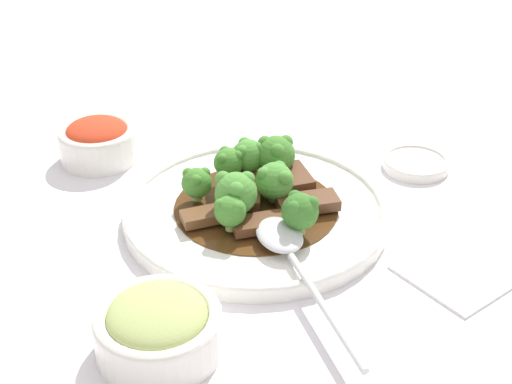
# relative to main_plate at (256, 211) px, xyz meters

# --- Properties ---
(ground_plane) EXTENTS (4.00, 4.00, 0.00)m
(ground_plane) POSITION_rel_main_plate_xyz_m (0.00, 0.00, -0.01)
(ground_plane) COLOR silver
(main_plate) EXTENTS (0.29, 0.29, 0.02)m
(main_plate) POSITION_rel_main_plate_xyz_m (0.00, 0.00, 0.00)
(main_plate) COLOR white
(main_plate) RESTS_ON ground_plane
(beef_strip_0) EXTENTS (0.07, 0.05, 0.01)m
(beef_strip_0) POSITION_rel_main_plate_xyz_m (0.02, 0.00, 0.01)
(beef_strip_0) COLOR brown
(beef_strip_0) RESTS_ON main_plate
(beef_strip_1) EXTENTS (0.04, 0.07, 0.01)m
(beef_strip_1) POSITION_rel_main_plate_xyz_m (-0.04, 0.01, 0.01)
(beef_strip_1) COLOR #56331E
(beef_strip_1) RESTS_ON main_plate
(beef_strip_2) EXTENTS (0.06, 0.04, 0.02)m
(beef_strip_2) POSITION_rel_main_plate_xyz_m (0.02, -0.06, 0.02)
(beef_strip_2) COLOR #56331E
(beef_strip_2) RESTS_ON main_plate
(beef_strip_3) EXTENTS (0.03, 0.06, 0.01)m
(beef_strip_3) POSITION_rel_main_plate_xyz_m (-0.01, 0.06, 0.01)
(beef_strip_3) COLOR brown
(beef_strip_3) RESTS_ON main_plate
(beef_strip_4) EXTENTS (0.04, 0.07, 0.01)m
(beef_strip_4) POSITION_rel_main_plate_xyz_m (-0.03, -0.05, 0.01)
(beef_strip_4) COLOR #56331E
(beef_strip_4) RESTS_ON main_plate
(broccoli_floret_0) EXTENTS (0.04, 0.04, 0.04)m
(broccoli_floret_0) POSITION_rel_main_plate_xyz_m (0.06, -0.02, 0.03)
(broccoli_floret_0) COLOR #8EB756
(broccoli_floret_0) RESTS_ON main_plate
(broccoli_floret_1) EXTENTS (0.03, 0.03, 0.04)m
(broccoli_floret_1) POSITION_rel_main_plate_xyz_m (0.03, 0.05, 0.03)
(broccoli_floret_1) COLOR #7FA84C
(broccoli_floret_1) RESTS_ON main_plate
(broccoli_floret_2) EXTENTS (0.03, 0.03, 0.04)m
(broccoli_floret_2) POSITION_rel_main_plate_xyz_m (-0.03, 0.04, 0.03)
(broccoli_floret_2) COLOR #7FA84C
(broccoli_floret_2) RESTS_ON main_plate
(broccoli_floret_3) EXTENTS (0.03, 0.03, 0.04)m
(broccoli_floret_3) POSITION_rel_main_plate_xyz_m (0.06, 0.01, 0.03)
(broccoli_floret_3) COLOR #8EB756
(broccoli_floret_3) RESTS_ON main_plate
(broccoli_floret_4) EXTENTS (0.04, 0.04, 0.05)m
(broccoli_floret_4) POSITION_rel_main_plate_xyz_m (-0.01, 0.03, 0.04)
(broccoli_floret_4) COLOR #8EB756
(broccoli_floret_4) RESTS_ON main_plate
(broccoli_floret_5) EXTENTS (0.04, 0.04, 0.04)m
(broccoli_floret_5) POSITION_rel_main_plate_xyz_m (-0.00, -0.02, 0.03)
(broccoli_floret_5) COLOR #7FA84C
(broccoli_floret_5) RESTS_ON main_plate
(broccoli_floret_6) EXTENTS (0.04, 0.04, 0.04)m
(broccoli_floret_6) POSITION_rel_main_plate_xyz_m (-0.07, -0.02, 0.04)
(broccoli_floret_6) COLOR #8EB756
(broccoli_floret_6) RESTS_ON main_plate
(broccoli_floret_7) EXTENTS (0.04, 0.04, 0.05)m
(broccoli_floret_7) POSITION_rel_main_plate_xyz_m (0.05, -0.04, 0.04)
(broccoli_floret_7) COLOR #8EB756
(broccoli_floret_7) RESTS_ON main_plate
(serving_spoon) EXTENTS (0.23, 0.05, 0.01)m
(serving_spoon) POSITION_rel_main_plate_xyz_m (-0.09, 0.01, 0.02)
(serving_spoon) COLOR silver
(serving_spoon) RESTS_ON main_plate
(side_bowl_kimchi) EXTENTS (0.10, 0.10, 0.05)m
(side_bowl_kimchi) POSITION_rel_main_plate_xyz_m (0.20, 0.13, 0.02)
(side_bowl_kimchi) COLOR white
(side_bowl_kimchi) RESTS_ON ground_plane
(side_bowl_appetizer) EXTENTS (0.11, 0.11, 0.05)m
(side_bowl_appetizer) POSITION_rel_main_plate_xyz_m (-0.15, 0.16, 0.02)
(side_bowl_appetizer) COLOR white
(side_bowl_appetizer) RESTS_ON ground_plane
(sauce_dish) EXTENTS (0.08, 0.08, 0.01)m
(sauce_dish) POSITION_rel_main_plate_xyz_m (0.02, -0.22, -0.00)
(sauce_dish) COLOR white
(sauce_dish) RESTS_ON ground_plane
(paper_napkin) EXTENTS (0.11, 0.11, 0.01)m
(paper_napkin) POSITION_rel_main_plate_xyz_m (-0.17, -0.14, -0.01)
(paper_napkin) COLOR white
(paper_napkin) RESTS_ON ground_plane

